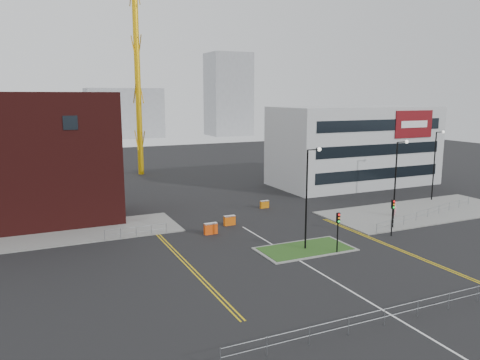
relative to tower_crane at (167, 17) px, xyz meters
name	(u,v)px	position (x,y,z in m)	size (l,w,h in m)	color
ground	(341,285)	(-3.69, -55.62, -26.91)	(200.00, 200.00, 0.00)	black
pavement_left	(35,237)	(-23.69, -33.62, -26.85)	(28.00, 8.00, 0.12)	slate
pavement_right	(421,211)	(18.31, -41.62, -26.85)	(24.00, 10.00, 0.12)	slate
island_kerb	(305,249)	(-1.69, -47.62, -26.87)	(8.60, 4.60, 0.08)	slate
grass_island	(305,249)	(-1.69, -47.62, -26.85)	(8.00, 4.00, 0.12)	#264818
office_block	(354,146)	(22.32, -23.65, -20.91)	(25.00, 12.20, 12.00)	#BCBEC1
tower_crane	(167,17)	(0.00, 0.00, 0.00)	(52.79, 6.78, 39.06)	#E4A90D
streetlamp_island	(309,190)	(-1.47, -47.62, -21.50)	(1.46, 0.36, 9.18)	black
streetlamp_right_near	(397,177)	(10.53, -45.62, -21.50)	(1.46, 0.36, 9.18)	black
streetlamp_right_far	(436,160)	(24.53, -37.62, -21.50)	(1.46, 0.36, 9.18)	black
traffic_light_island	(338,225)	(0.31, -49.64, -24.35)	(0.28, 0.33, 3.65)	black
traffic_light_right	(393,211)	(8.31, -47.64, -24.35)	(0.28, 0.33, 3.65)	black
railing_front	(402,309)	(-3.69, -61.62, -26.13)	(24.05, 0.05, 1.10)	gray
railing_left	(136,230)	(-14.69, -37.62, -26.17)	(6.05, 0.05, 1.10)	gray
railing_right	(428,211)	(16.81, -44.12, -26.13)	(19.05, 5.05, 1.10)	gray
centre_line	(325,276)	(-3.69, -53.62, -26.91)	(0.15, 30.00, 0.01)	silver
yellow_left_a	(181,260)	(-12.69, -45.62, -26.91)	(0.12, 24.00, 0.01)	gold
yellow_left_b	(185,260)	(-12.39, -45.62, -26.91)	(0.12, 24.00, 0.01)	gold
yellow_right_a	(386,245)	(5.81, -49.62, -26.91)	(0.12, 20.00, 0.01)	gold
yellow_right_b	(388,244)	(6.11, -49.62, -26.91)	(0.12, 20.00, 0.01)	gold
skyline_b	(124,113)	(6.31, 74.38, -18.91)	(24.00, 12.00, 16.00)	gray
skyline_c	(228,95)	(41.31, 69.38, -12.91)	(14.00, 12.00, 28.00)	gray
skyline_d	(64,119)	(-11.69, 84.38, -20.91)	(30.00, 12.00, 12.00)	gray
pedestrian	(395,209)	(13.93, -42.04, -26.05)	(0.63, 0.42, 1.74)	pink
barrier_left	(229,220)	(-4.69, -37.42, -26.34)	(1.26, 0.44, 1.05)	#DF5B0C
barrier_mid	(211,228)	(-7.69, -39.62, -26.30)	(1.37, 0.50, 1.14)	#ED4B0D
barrier_right	(264,204)	(2.31, -32.11, -26.41)	(1.12, 0.42, 0.93)	#CD710B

